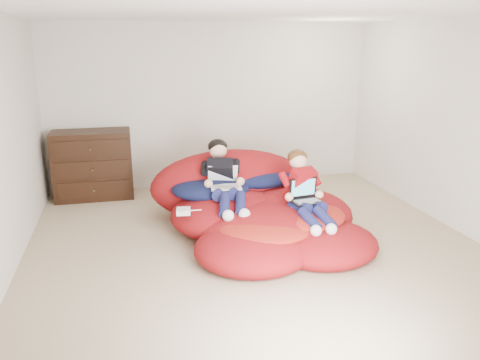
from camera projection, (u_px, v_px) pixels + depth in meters
The scene contains 9 objects.
room_shell at pixel (255, 227), 5.24m from camera, with size 5.10×5.10×2.77m.
dresser at pixel (93, 165), 6.79m from camera, with size 1.10×0.61×0.99m.
beanbag_pile at pixel (258, 211), 5.59m from camera, with size 2.39×2.50×0.95m.
cream_pillow at pixel (194, 167), 6.16m from camera, with size 0.41×0.26×0.26m, color silver.
older_boy at pixel (223, 175), 5.58m from camera, with size 0.41×1.16×0.70m.
younger_boy at pixel (304, 188), 5.23m from camera, with size 0.39×0.98×0.72m.
laptop_white at pixel (225, 181), 5.51m from camera, with size 0.38×0.41×0.23m.
laptop_black at pixel (305, 195), 5.21m from camera, with size 0.36×0.29×0.25m.
power_adapter at pixel (184, 211), 5.13m from camera, with size 0.15×0.15×0.06m, color white.
Camera 1 is at (-1.34, -4.69, 2.20)m, focal length 35.00 mm.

